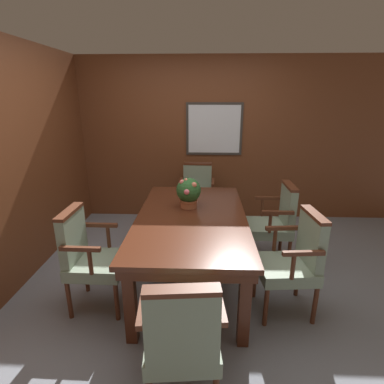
{
  "coord_description": "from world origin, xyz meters",
  "views": [
    {
      "loc": [
        0.14,
        -2.69,
        1.9
      ],
      "look_at": [
        0.03,
        0.25,
        0.94
      ],
      "focal_mm": 28.0,
      "sensor_mm": 36.0,
      "label": 1
    }
  ],
  "objects_px": {
    "chair_left_near": "(89,255)",
    "chair_head_near": "(182,336)",
    "dining_table": "(191,224)",
    "chair_head_far": "(197,193)",
    "chair_right_far": "(275,220)",
    "chair_right_near": "(295,259)",
    "potted_plant": "(189,192)"
  },
  "relations": [
    {
      "from": "chair_left_near",
      "to": "chair_head_near",
      "type": "xyz_separation_m",
      "value": [
        0.91,
        -0.92,
        0.0
      ]
    },
    {
      "from": "dining_table",
      "to": "chair_head_far",
      "type": "height_order",
      "value": "chair_head_far"
    },
    {
      "from": "dining_table",
      "to": "chair_right_far",
      "type": "height_order",
      "value": "chair_right_far"
    },
    {
      "from": "chair_right_near",
      "to": "chair_head_near",
      "type": "bearing_deg",
      "value": -50.18
    },
    {
      "from": "chair_right_near",
      "to": "chair_right_far",
      "type": "distance_m",
      "value": 0.85
    },
    {
      "from": "dining_table",
      "to": "chair_head_far",
      "type": "distance_m",
      "value": 1.36
    },
    {
      "from": "chair_right_far",
      "to": "dining_table",
      "type": "bearing_deg",
      "value": -66.4
    },
    {
      "from": "dining_table",
      "to": "chair_right_far",
      "type": "distance_m",
      "value": 1.04
    },
    {
      "from": "chair_head_near",
      "to": "chair_left_near",
      "type": "bearing_deg",
      "value": -50.86
    },
    {
      "from": "chair_right_near",
      "to": "chair_head_near",
      "type": "distance_m",
      "value": 1.31
    },
    {
      "from": "dining_table",
      "to": "chair_left_near",
      "type": "relative_size",
      "value": 2.03
    },
    {
      "from": "chair_head_far",
      "to": "potted_plant",
      "type": "height_order",
      "value": "potted_plant"
    },
    {
      "from": "chair_head_far",
      "to": "chair_head_near",
      "type": "bearing_deg",
      "value": -87.35
    },
    {
      "from": "chair_head_near",
      "to": "potted_plant",
      "type": "relative_size",
      "value": 2.9
    },
    {
      "from": "chair_head_near",
      "to": "potted_plant",
      "type": "xyz_separation_m",
      "value": [
        -0.04,
        1.6,
        0.39
      ]
    },
    {
      "from": "chair_right_near",
      "to": "chair_right_far",
      "type": "height_order",
      "value": "same"
    },
    {
      "from": "chair_right_near",
      "to": "potted_plant",
      "type": "xyz_separation_m",
      "value": [
        -0.97,
        0.68,
        0.39
      ]
    },
    {
      "from": "dining_table",
      "to": "chair_head_far",
      "type": "bearing_deg",
      "value": 88.99
    },
    {
      "from": "chair_right_far",
      "to": "chair_head_near",
      "type": "distance_m",
      "value": 2.01
    },
    {
      "from": "chair_right_far",
      "to": "chair_head_near",
      "type": "relative_size",
      "value": 1.0
    },
    {
      "from": "dining_table",
      "to": "chair_left_near",
      "type": "bearing_deg",
      "value": -154.19
    },
    {
      "from": "chair_head_near",
      "to": "potted_plant",
      "type": "bearing_deg",
      "value": -94.0
    },
    {
      "from": "chair_left_near",
      "to": "chair_right_far",
      "type": "xyz_separation_m",
      "value": [
        1.86,
        0.85,
        0.0
      ]
    },
    {
      "from": "chair_head_far",
      "to": "chair_right_near",
      "type": "xyz_separation_m",
      "value": [
        0.9,
        -1.8,
        0.0
      ]
    },
    {
      "from": "dining_table",
      "to": "chair_left_near",
      "type": "height_order",
      "value": "chair_left_near"
    },
    {
      "from": "chair_head_far",
      "to": "potted_plant",
      "type": "bearing_deg",
      "value": -90.07
    },
    {
      "from": "chair_right_near",
      "to": "dining_table",
      "type": "bearing_deg",
      "value": -120.33
    },
    {
      "from": "chair_left_near",
      "to": "chair_head_far",
      "type": "relative_size",
      "value": 1.0
    },
    {
      "from": "chair_left_near",
      "to": "chair_right_far",
      "type": "relative_size",
      "value": 1.0
    },
    {
      "from": "chair_left_near",
      "to": "chair_head_near",
      "type": "bearing_deg",
      "value": -134.63
    },
    {
      "from": "chair_right_near",
      "to": "chair_head_near",
      "type": "height_order",
      "value": "same"
    },
    {
      "from": "dining_table",
      "to": "chair_right_near",
      "type": "relative_size",
      "value": 2.03
    }
  ]
}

